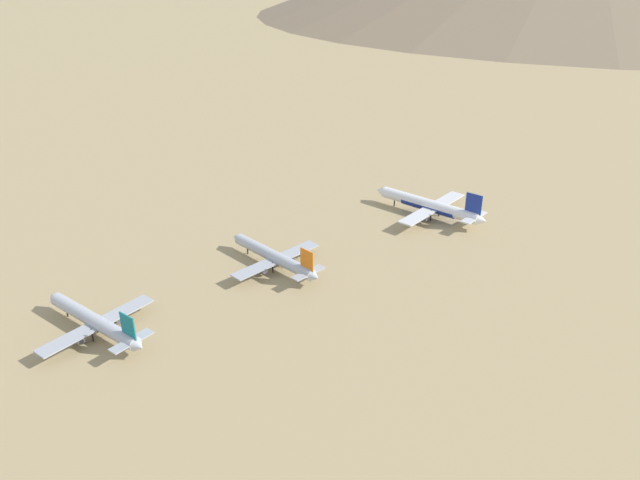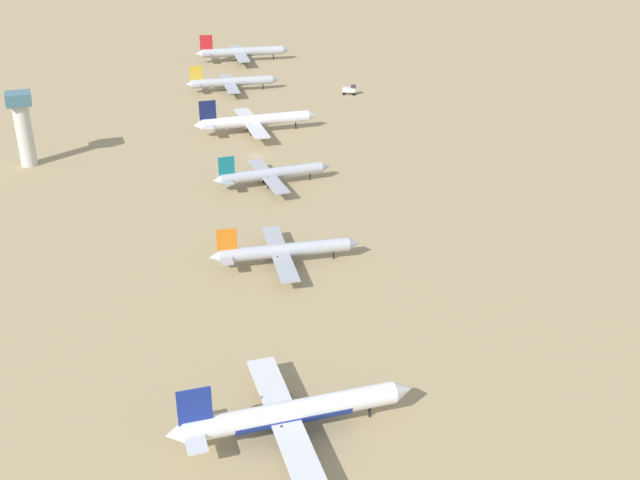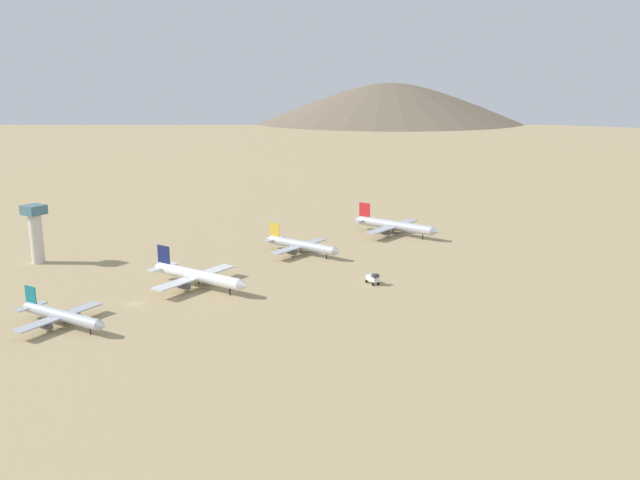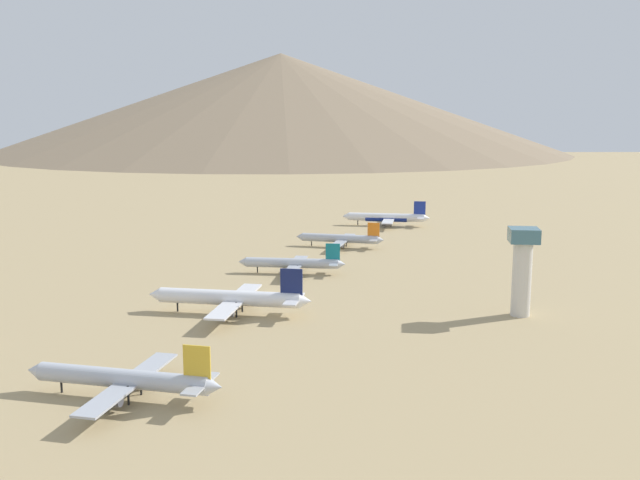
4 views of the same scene
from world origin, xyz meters
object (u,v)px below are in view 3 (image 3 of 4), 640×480
parked_jet_2 (61,316)px  parked_jet_5 (394,226)px  parked_jet_4 (301,245)px  parked_jet_3 (197,276)px  control_tower (36,230)px  service_truck (373,278)px

parked_jet_2 → parked_jet_5: bearing=78.9°
parked_jet_5 → parked_jet_4: bearing=-108.5°
parked_jet_3 → control_tower: (-73.20, -8.03, 8.64)m
service_truck → control_tower: bearing=-160.5°
service_truck → parked_jet_4: bearing=154.4°
parked_jet_2 → parked_jet_3: (8.13, 48.36, 0.80)m
service_truck → control_tower: 129.55m
parked_jet_2 → parked_jet_4: 104.94m
parked_jet_5 → service_truck: size_ratio=7.78×
parked_jet_4 → parked_jet_5: parked_jet_5 is taller
parked_jet_5 → service_truck: bearing=-69.8°
parked_jet_2 → service_truck: size_ratio=6.13×
parked_jet_2 → service_truck: parked_jet_2 is taller
parked_jet_2 → parked_jet_4: size_ratio=0.91×
parked_jet_3 → parked_jet_4: parked_jet_3 is taller
service_truck → parked_jet_3: bearing=-144.2°
parked_jet_5 → parked_jet_2: bearing=-101.1°
parked_jet_3 → control_tower: size_ratio=1.92×
parked_jet_3 → parked_jet_4: bearing=84.6°
parked_jet_4 → parked_jet_2: bearing=-97.4°
parked_jet_3 → control_tower: 74.14m
service_truck → parked_jet_5: bearing=110.2°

